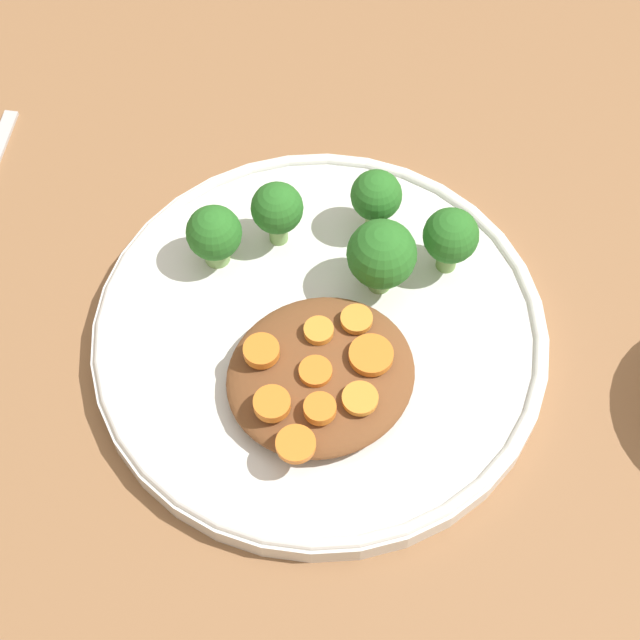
% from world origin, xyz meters
% --- Properties ---
extents(ground_plane, '(4.00, 4.00, 0.00)m').
position_xyz_m(ground_plane, '(0.00, 0.00, 0.00)').
color(ground_plane, '#8C603D').
extents(plate, '(0.29, 0.29, 0.02)m').
position_xyz_m(plate, '(0.00, 0.00, 0.01)').
color(plate, silver).
rests_on(plate, ground_plane).
extents(stew_mound, '(0.11, 0.12, 0.02)m').
position_xyz_m(stew_mound, '(0.03, -0.02, 0.03)').
color(stew_mound, brown).
rests_on(stew_mound, plate).
extents(broccoli_floret_0, '(0.03, 0.03, 0.05)m').
position_xyz_m(broccoli_floret_0, '(-0.08, 0.01, 0.05)').
color(broccoli_floret_0, '#7FA85B').
rests_on(broccoli_floret_0, plate).
extents(broccoli_floret_1, '(0.04, 0.04, 0.06)m').
position_xyz_m(broccoli_floret_1, '(-0.01, 0.05, 0.05)').
color(broccoli_floret_1, '#759E51').
rests_on(broccoli_floret_1, plate).
extents(broccoli_floret_2, '(0.04, 0.04, 0.05)m').
position_xyz_m(broccoli_floret_2, '(-0.08, -0.03, 0.04)').
color(broccoli_floret_2, '#7FA85B').
rests_on(broccoli_floret_2, plate).
extents(broccoli_floret_3, '(0.03, 0.03, 0.05)m').
position_xyz_m(broccoli_floret_3, '(-0.05, 0.07, 0.05)').
color(broccoli_floret_3, '#7FA85B').
rests_on(broccoli_floret_3, plate).
extents(broccoli_floret_4, '(0.04, 0.04, 0.05)m').
position_xyz_m(broccoli_floret_4, '(0.00, 0.10, 0.05)').
color(broccoli_floret_4, '#759E51').
rests_on(broccoli_floret_4, plate).
extents(carrot_slice_0, '(0.02, 0.02, 0.01)m').
position_xyz_m(carrot_slice_0, '(0.01, -0.01, 0.04)').
color(carrot_slice_0, orange).
rests_on(carrot_slice_0, stew_mound).
extents(carrot_slice_1, '(0.02, 0.02, 0.01)m').
position_xyz_m(carrot_slice_1, '(0.06, -0.03, 0.04)').
color(carrot_slice_1, orange).
rests_on(carrot_slice_1, stew_mound).
extents(carrot_slice_2, '(0.02, 0.02, 0.01)m').
position_xyz_m(carrot_slice_2, '(0.04, -0.06, 0.04)').
color(carrot_slice_2, orange).
rests_on(carrot_slice_2, stew_mound).
extents(carrot_slice_3, '(0.02, 0.02, 0.00)m').
position_xyz_m(carrot_slice_3, '(0.06, -0.01, 0.04)').
color(carrot_slice_3, orange).
rests_on(carrot_slice_3, stew_mound).
extents(carrot_slice_4, '(0.02, 0.02, 0.00)m').
position_xyz_m(carrot_slice_4, '(0.02, 0.02, 0.04)').
color(carrot_slice_4, orange).
rests_on(carrot_slice_4, stew_mound).
extents(carrot_slice_5, '(0.02, 0.02, 0.01)m').
position_xyz_m(carrot_slice_5, '(0.01, -0.04, 0.04)').
color(carrot_slice_5, orange).
rests_on(carrot_slice_5, stew_mound).
extents(carrot_slice_6, '(0.03, 0.03, 0.01)m').
position_xyz_m(carrot_slice_6, '(0.04, 0.01, 0.04)').
color(carrot_slice_6, orange).
rests_on(carrot_slice_6, stew_mound).
extents(carrot_slice_7, '(0.02, 0.02, 0.00)m').
position_xyz_m(carrot_slice_7, '(0.07, -0.06, 0.04)').
color(carrot_slice_7, orange).
rests_on(carrot_slice_7, stew_mound).
extents(carrot_slice_8, '(0.02, 0.02, 0.00)m').
position_xyz_m(carrot_slice_8, '(0.03, -0.02, 0.04)').
color(carrot_slice_8, orange).
rests_on(carrot_slice_8, stew_mound).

